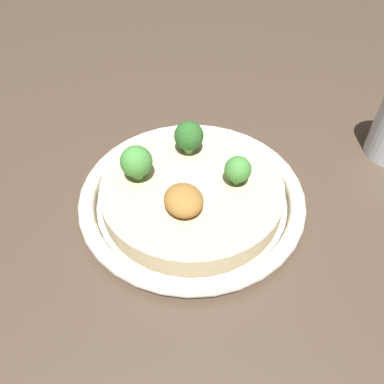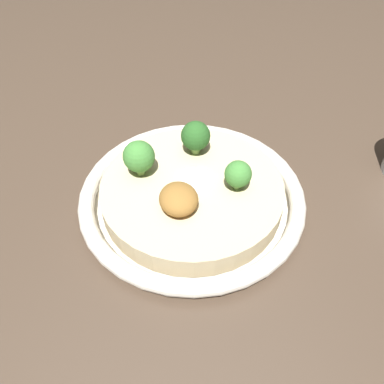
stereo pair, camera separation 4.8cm
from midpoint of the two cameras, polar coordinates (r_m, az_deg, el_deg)
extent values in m
plane|color=#47382B|center=(0.49, 2.77, -1.85)|extent=(6.00, 6.00, 0.00)
cylinder|color=silver|center=(0.49, 2.78, -1.61)|extent=(0.27, 0.27, 0.01)
torus|color=silver|center=(0.48, 2.84, -0.56)|extent=(0.29, 0.29, 0.02)
cylinder|color=#CCB78E|center=(0.48, 2.86, -0.15)|extent=(0.23, 0.23, 0.03)
cone|color=white|center=(0.47, 3.35, 2.52)|extent=(0.05, 0.05, 0.02)
ellipsoid|color=olive|center=(0.43, 1.13, -1.23)|extent=(0.05, 0.05, 0.03)
cylinder|color=#668E47|center=(0.46, 9.82, 1.23)|extent=(0.01, 0.01, 0.02)
sphere|color=#428438|center=(0.45, 10.05, 2.56)|extent=(0.03, 0.03, 0.03)
cylinder|color=#759E4C|center=(0.51, 3.26, 6.86)|extent=(0.02, 0.02, 0.02)
sphere|color=#285B23|center=(0.50, 3.34, 8.43)|extent=(0.04, 0.04, 0.04)
cylinder|color=#759E4C|center=(0.48, -5.05, 3.65)|extent=(0.02, 0.02, 0.02)
sphere|color=#428438|center=(0.46, -5.19, 5.28)|extent=(0.04, 0.04, 0.04)
camera|label=1|loc=(0.02, -87.13, 3.00)|focal=35.00mm
camera|label=2|loc=(0.02, 92.87, -3.00)|focal=35.00mm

